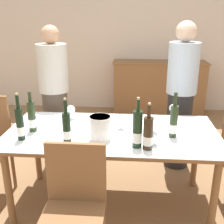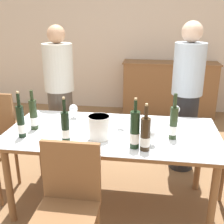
{
  "view_description": "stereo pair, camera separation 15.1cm",
  "coord_description": "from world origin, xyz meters",
  "px_view_note": "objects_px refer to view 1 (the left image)",
  "views": [
    {
      "loc": [
        0.17,
        -2.25,
        1.73
      ],
      "look_at": [
        0.0,
        0.0,
        0.93
      ],
      "focal_mm": 45.0,
      "sensor_mm": 36.0,
      "label": 1
    },
    {
      "loc": [
        0.32,
        -2.23,
        1.73
      ],
      "look_at": [
        0.0,
        0.0,
        0.93
      ],
      "focal_mm": 45.0,
      "sensor_mm": 36.0,
      "label": 2
    }
  ],
  "objects_px": {
    "dining_table": "(112,139)",
    "wine_glass_0": "(34,118)",
    "wine_bottle_4": "(67,128)",
    "person_host": "(55,99)",
    "sideboard_cabinet": "(159,88)",
    "wine_glass_4": "(121,119)",
    "wine_glass_2": "(71,110)",
    "wine_glass_1": "(173,109)",
    "wine_bottle_2": "(137,130)",
    "person_guest_left": "(181,98)",
    "wine_bottle_3": "(20,124)",
    "wine_glass_3": "(153,133)",
    "chair_near_front": "(74,201)",
    "wine_bottle_5": "(32,117)",
    "ice_bucket": "(100,127)",
    "wine_bottle_1": "(174,122)",
    "wine_bottle_0": "(148,134)"
  },
  "relations": [
    {
      "from": "dining_table",
      "to": "person_host",
      "type": "relative_size",
      "value": 1.14
    },
    {
      "from": "wine_glass_1",
      "to": "wine_glass_0",
      "type": "bearing_deg",
      "value": -165.91
    },
    {
      "from": "wine_glass_2",
      "to": "person_host",
      "type": "relative_size",
      "value": 0.09
    },
    {
      "from": "wine_bottle_1",
      "to": "person_guest_left",
      "type": "xyz_separation_m",
      "value": [
        0.19,
        0.87,
        -0.05
      ]
    },
    {
      "from": "sideboard_cabinet",
      "to": "ice_bucket",
      "type": "height_order",
      "value": "ice_bucket"
    },
    {
      "from": "wine_bottle_4",
      "to": "chair_near_front",
      "type": "bearing_deg",
      "value": -73.06
    },
    {
      "from": "wine_bottle_2",
      "to": "wine_bottle_3",
      "type": "bearing_deg",
      "value": 176.08
    },
    {
      "from": "wine_bottle_4",
      "to": "wine_glass_2",
      "type": "bearing_deg",
      "value": 98.78
    },
    {
      "from": "wine_glass_2",
      "to": "wine_glass_3",
      "type": "relative_size",
      "value": 1.04
    },
    {
      "from": "wine_glass_2",
      "to": "person_guest_left",
      "type": "distance_m",
      "value": 1.24
    },
    {
      "from": "wine_bottle_3",
      "to": "wine_glass_3",
      "type": "relative_size",
      "value": 2.86
    },
    {
      "from": "wine_bottle_1",
      "to": "person_guest_left",
      "type": "bearing_deg",
      "value": 77.52
    },
    {
      "from": "wine_glass_1",
      "to": "person_guest_left",
      "type": "xyz_separation_m",
      "value": [
        0.14,
        0.43,
        -0.02
      ]
    },
    {
      "from": "wine_glass_4",
      "to": "person_guest_left",
      "type": "height_order",
      "value": "person_guest_left"
    },
    {
      "from": "person_host",
      "to": "person_guest_left",
      "type": "xyz_separation_m",
      "value": [
        1.41,
        0.06,
        0.03
      ]
    },
    {
      "from": "dining_table",
      "to": "wine_bottle_5",
      "type": "relative_size",
      "value": 5.18
    },
    {
      "from": "wine_glass_2",
      "to": "wine_glass_3",
      "type": "distance_m",
      "value": 0.9
    },
    {
      "from": "dining_table",
      "to": "wine_glass_2",
      "type": "distance_m",
      "value": 0.52
    },
    {
      "from": "person_host",
      "to": "wine_bottle_0",
      "type": "bearing_deg",
      "value": -46.13
    },
    {
      "from": "wine_glass_3",
      "to": "chair_near_front",
      "type": "xyz_separation_m",
      "value": [
        -0.54,
        -0.46,
        -0.32
      ]
    },
    {
      "from": "wine_bottle_1",
      "to": "wine_bottle_5",
      "type": "height_order",
      "value": "wine_bottle_1"
    },
    {
      "from": "ice_bucket",
      "to": "wine_glass_4",
      "type": "height_order",
      "value": "ice_bucket"
    },
    {
      "from": "wine_bottle_4",
      "to": "sideboard_cabinet",
      "type": "bearing_deg",
      "value": 71.45
    },
    {
      "from": "dining_table",
      "to": "wine_bottle_4",
      "type": "height_order",
      "value": "wine_bottle_4"
    },
    {
      "from": "wine_bottle_4",
      "to": "wine_glass_3",
      "type": "relative_size",
      "value": 2.7
    },
    {
      "from": "wine_glass_0",
      "to": "person_guest_left",
      "type": "bearing_deg",
      "value": 28.03
    },
    {
      "from": "wine_glass_1",
      "to": "wine_glass_2",
      "type": "distance_m",
      "value": 0.99
    },
    {
      "from": "wine_bottle_0",
      "to": "chair_near_front",
      "type": "height_order",
      "value": "wine_bottle_0"
    },
    {
      "from": "wine_bottle_2",
      "to": "wine_glass_1",
      "type": "relative_size",
      "value": 2.74
    },
    {
      "from": "wine_bottle_0",
      "to": "wine_bottle_4",
      "type": "relative_size",
      "value": 0.99
    },
    {
      "from": "wine_bottle_5",
      "to": "wine_bottle_2",
      "type": "bearing_deg",
      "value": -14.87
    },
    {
      "from": "wine_bottle_5",
      "to": "wine_glass_1",
      "type": "distance_m",
      "value": 1.32
    },
    {
      "from": "wine_bottle_2",
      "to": "chair_near_front",
      "type": "height_order",
      "value": "wine_bottle_2"
    },
    {
      "from": "wine_glass_2",
      "to": "wine_glass_3",
      "type": "xyz_separation_m",
      "value": [
        0.76,
        -0.49,
        -0.0
      ]
    },
    {
      "from": "wine_glass_1",
      "to": "wine_bottle_2",
      "type": "bearing_deg",
      "value": -118.54
    },
    {
      "from": "wine_bottle_1",
      "to": "chair_near_front",
      "type": "relative_size",
      "value": 0.42
    },
    {
      "from": "dining_table",
      "to": "wine_bottle_0",
      "type": "xyz_separation_m",
      "value": [
        0.3,
        -0.31,
        0.19
      ]
    },
    {
      "from": "wine_glass_1",
      "to": "wine_glass_4",
      "type": "xyz_separation_m",
      "value": [
        -0.5,
        -0.3,
        -0.01
      ]
    },
    {
      "from": "wine_bottle_2",
      "to": "wine_glass_0",
      "type": "xyz_separation_m",
      "value": [
        -0.92,
        0.33,
        -0.05
      ]
    },
    {
      "from": "ice_bucket",
      "to": "wine_bottle_2",
      "type": "bearing_deg",
      "value": -22.06
    },
    {
      "from": "wine_glass_1",
      "to": "chair_near_front",
      "type": "bearing_deg",
      "value": -126.45
    },
    {
      "from": "wine_bottle_4",
      "to": "person_host",
      "type": "distance_m",
      "value": 1.05
    },
    {
      "from": "dining_table",
      "to": "wine_glass_0",
      "type": "distance_m",
      "value": 0.73
    },
    {
      "from": "dining_table",
      "to": "wine_glass_4",
      "type": "relative_size",
      "value": 13.53
    },
    {
      "from": "wine_bottle_1",
      "to": "wine_glass_3",
      "type": "xyz_separation_m",
      "value": [
        -0.18,
        -0.16,
        -0.04
      ]
    },
    {
      "from": "sideboard_cabinet",
      "to": "wine_glass_4",
      "type": "distance_m",
      "value": 2.67
    },
    {
      "from": "wine_glass_0",
      "to": "wine_glass_3",
      "type": "xyz_separation_m",
      "value": [
        1.04,
        -0.27,
        0.0
      ]
    },
    {
      "from": "wine_bottle_3",
      "to": "wine_bottle_4",
      "type": "bearing_deg",
      "value": -3.92
    },
    {
      "from": "wine_bottle_2",
      "to": "chair_near_front",
      "type": "distance_m",
      "value": 0.69
    },
    {
      "from": "wine_glass_0",
      "to": "chair_near_front",
      "type": "height_order",
      "value": "chair_near_front"
    }
  ]
}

